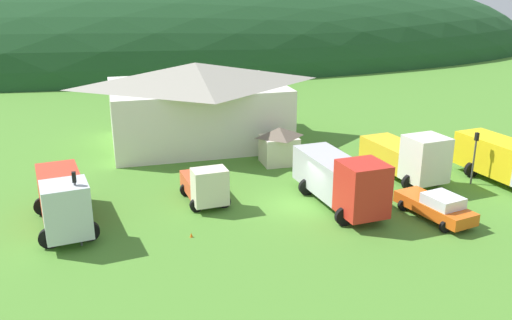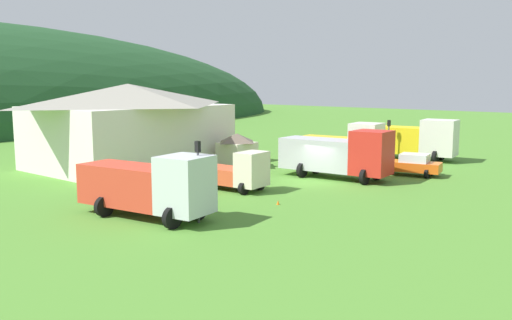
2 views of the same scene
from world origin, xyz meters
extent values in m
plane|color=#4C842D|center=(0.00, 0.00, 0.00)|extent=(200.00, 200.00, 0.00)
ellipsoid|color=#1E4723|center=(0.00, 72.16, 0.00)|extent=(152.43, 60.00, 33.74)
cube|color=white|center=(-3.43, 15.80, 2.55)|extent=(14.33, 10.88, 5.10)
pyramid|color=gray|center=(-3.43, 15.80, 5.99)|extent=(15.48, 11.75, 1.79)
cube|color=beige|center=(1.60, 8.23, 1.06)|extent=(2.64, 2.40, 2.12)
pyramid|color=#6B5B4C|center=(1.60, 8.23, 2.49)|extent=(2.85, 2.59, 0.74)
cube|color=silver|center=(-13.38, -1.61, 2.00)|extent=(2.66, 2.58, 2.90)
cube|color=black|center=(-13.36, -1.73, 2.64)|extent=(1.51, 1.98, 0.93)
cube|color=red|center=(-13.93, 2.18, 1.62)|extent=(3.11, 5.69, 2.13)
cylinder|color=black|center=(-12.36, -1.47, 0.55)|extent=(1.10, 0.30, 1.10)
cylinder|color=black|center=(-14.39, -1.76, 0.55)|extent=(1.10, 0.30, 1.10)
cylinder|color=black|center=(-13.02, 3.13, 0.55)|extent=(1.10, 0.30, 1.10)
cylinder|color=black|center=(-15.06, 2.84, 0.55)|extent=(1.10, 0.30, 1.10)
cube|color=beige|center=(-5.24, 0.90, 1.51)|extent=(2.19, 1.62, 2.22)
cube|color=black|center=(-5.23, 0.83, 2.00)|extent=(1.21, 1.25, 0.71)
cube|color=#DB512D|center=(-5.41, 3.18, 0.91)|extent=(2.31, 3.26, 1.01)
cylinder|color=black|center=(-4.34, 0.97, 0.40)|extent=(0.80, 0.30, 0.80)
cylinder|color=black|center=(-6.13, 0.83, 0.40)|extent=(0.80, 0.30, 0.80)
cylinder|color=black|center=(-4.55, 3.71, 0.40)|extent=(0.80, 0.30, 0.80)
cylinder|color=black|center=(-6.33, 3.58, 0.40)|extent=(0.80, 0.30, 0.80)
cube|color=red|center=(2.84, -3.32, 2.11)|extent=(2.67, 2.67, 3.11)
cube|color=black|center=(2.85, -3.44, 2.79)|extent=(1.49, 2.08, 1.00)
cube|color=#B2B2B7|center=(2.51, 0.78, 1.70)|extent=(2.94, 5.94, 2.30)
cylinder|color=black|center=(3.93, -3.23, 0.55)|extent=(1.10, 0.30, 1.10)
cylinder|color=black|center=(1.76, -3.41, 0.55)|extent=(1.10, 0.30, 1.10)
cylinder|color=black|center=(3.52, 1.74, 0.55)|extent=(1.10, 0.30, 1.10)
cylinder|color=black|center=(1.35, 1.56, 0.55)|extent=(1.10, 0.30, 1.10)
cube|color=silver|center=(9.41, 0.62, 2.08)|extent=(2.81, 2.65, 3.06)
cube|color=black|center=(9.42, 0.50, 2.75)|extent=(1.58, 2.04, 0.98)
cube|color=gold|center=(8.97, 4.18, 1.40)|extent=(3.11, 5.09, 1.71)
cylinder|color=black|center=(10.52, 0.76, 0.55)|extent=(1.10, 0.30, 1.10)
cylinder|color=black|center=(8.30, 0.48, 0.55)|extent=(1.10, 0.30, 1.10)
cylinder|color=black|center=(9.99, 5.03, 0.55)|extent=(1.10, 0.30, 1.10)
cylinder|color=black|center=(7.77, 4.76, 0.55)|extent=(1.10, 0.30, 1.10)
cube|color=yellow|center=(15.17, 0.94, 1.75)|extent=(3.20, 5.72, 2.39)
cylinder|color=black|center=(16.15, 1.89, 0.55)|extent=(1.10, 0.30, 1.10)
cylinder|color=black|center=(13.97, 1.60, 0.55)|extent=(1.10, 0.30, 1.10)
cube|color=#E25B16|center=(7.30, -3.95, 0.69)|extent=(2.83, 5.32, 0.70)
cube|color=silver|center=(7.42, -4.54, 1.35)|extent=(2.08, 2.32, 0.62)
cylinder|color=black|center=(8.43, -5.47, 0.34)|extent=(0.68, 0.24, 0.68)
cylinder|color=black|center=(6.85, -5.79, 0.34)|extent=(0.68, 0.24, 0.68)
cylinder|color=black|center=(7.74, -2.10, 0.34)|extent=(0.68, 0.24, 0.68)
cylinder|color=black|center=(6.16, -2.42, 0.34)|extent=(0.68, 0.24, 0.68)
cylinder|color=#4C4C51|center=(-12.80, -1.95, 1.81)|extent=(0.12, 0.12, 3.62)
cube|color=black|center=(-12.80, -1.95, 3.89)|extent=(0.20, 0.24, 0.55)
sphere|color=green|center=(-12.80, -1.82, 3.89)|extent=(0.14, 0.14, 0.14)
cylinder|color=#4C4C51|center=(13.07, 0.39, 1.56)|extent=(0.12, 0.12, 3.13)
cube|color=black|center=(13.07, 0.39, 3.40)|extent=(0.20, 0.24, 0.55)
sphere|color=red|center=(13.07, 0.52, 3.40)|extent=(0.14, 0.14, 0.14)
cone|color=orange|center=(-6.99, -2.56, 0.00)|extent=(0.36, 0.36, 0.53)
camera|label=1|loc=(-10.88, -29.65, 13.52)|focal=38.20mm
camera|label=2|loc=(-31.61, -21.27, 7.11)|focal=38.25mm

